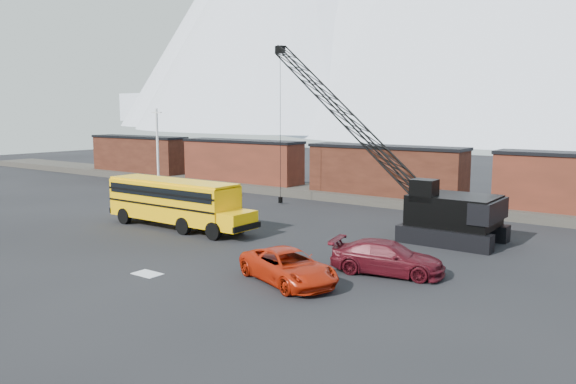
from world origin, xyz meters
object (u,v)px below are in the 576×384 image
object	(u,v)px
crawler_crane	(346,117)
maroon_suv	(387,258)
school_bus	(176,201)
red_pickup	(288,266)

from	to	relation	value
crawler_crane	maroon_suv	bearing A→B (deg)	-51.24
school_bus	maroon_suv	xyz separation A→B (m)	(16.05, -1.43, -1.01)
red_pickup	maroon_suv	xyz separation A→B (m)	(2.96, 3.93, 0.03)
school_bus	crawler_crane	size ratio (longest dim) A/B	0.59
school_bus	red_pickup	bearing A→B (deg)	-22.27
red_pickup	maroon_suv	bearing A→B (deg)	-16.14
school_bus	crawler_crane	world-z (taller)	crawler_crane
maroon_suv	crawler_crane	bearing A→B (deg)	26.24
school_bus	red_pickup	size ratio (longest dim) A/B	2.17
school_bus	red_pickup	world-z (taller)	school_bus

